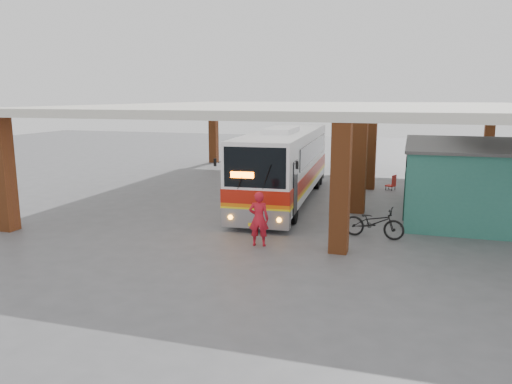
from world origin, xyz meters
The scene contains 8 objects.
ground centered at (0.00, 0.00, 0.00)m, with size 90.00×90.00×0.00m, color #515154.
brick_columns centered at (1.43, 5.00, 2.17)m, with size 20.10×21.60×4.35m.
canopy_roof centered at (0.50, 6.50, 4.50)m, with size 21.00×23.00×0.30m, color silver.
shop_building centered at (7.49, 4.00, 1.56)m, with size 5.20×8.20×3.11m.
coach_bus centered at (-0.70, 4.43, 1.81)m, with size 3.42×12.67×3.65m.
motorcycle centered at (3.98, -0.91, 0.57)m, with size 0.76×2.19×1.15m, color black.
pedestrian centered at (0.27, -3.08, 0.95)m, with size 0.69×0.45×1.90m, color red.
red_chair centered at (4.26, 8.90, 0.39)m, with size 0.59×0.59×0.85m.
Camera 1 is at (5.09, -18.92, 5.08)m, focal length 35.00 mm.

